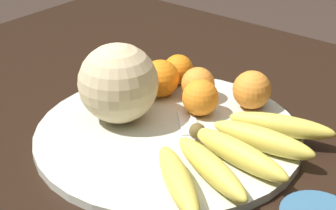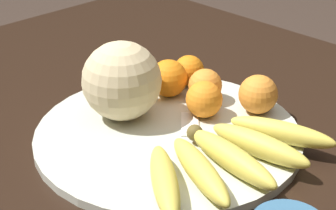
{
  "view_description": "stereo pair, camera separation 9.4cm",
  "coord_description": "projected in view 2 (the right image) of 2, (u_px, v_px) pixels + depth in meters",
  "views": [
    {
      "loc": [
        -0.58,
        0.7,
        1.22
      ],
      "look_at": [
        -0.05,
        0.06,
        0.78
      ],
      "focal_mm": 60.0,
      "sensor_mm": 36.0,
      "label": 1
    },
    {
      "loc": [
        -0.65,
        0.64,
        1.22
      ],
      "look_at": [
        -0.05,
        0.06,
        0.78
      ],
      "focal_mm": 60.0,
      "sensor_mm": 36.0,
      "label": 2
    }
  ],
  "objects": [
    {
      "name": "orange_back_left",
      "position": [
        169.0,
        78.0,
        1.07
      ],
      "size": [
        0.07,
        0.07,
        0.07
      ],
      "color": "orange",
      "rests_on": "fruit_bowl"
    },
    {
      "name": "orange_front_right",
      "position": [
        204.0,
        99.0,
        0.99
      ],
      "size": [
        0.07,
        0.07,
        0.07
      ],
      "color": "orange",
      "rests_on": "fruit_bowl"
    },
    {
      "name": "fruit_bowl",
      "position": [
        168.0,
        134.0,
        0.97
      ],
      "size": [
        0.46,
        0.46,
        0.01
      ],
      "color": "beige",
      "rests_on": "kitchen_table"
    },
    {
      "name": "orange_back_right",
      "position": [
        258.0,
        94.0,
        1.01
      ],
      "size": [
        0.07,
        0.07,
        0.07
      ],
      "color": "orange",
      "rests_on": "fruit_bowl"
    },
    {
      "name": "banana_bunch",
      "position": [
        229.0,
        156.0,
        0.86
      ],
      "size": [
        0.21,
        0.35,
        0.04
      ],
      "rotation": [
        0.0,
        0.0,
        2.99
      ],
      "color": "brown",
      "rests_on": "fruit_bowl"
    },
    {
      "name": "produce_tag",
      "position": [
        190.0,
        124.0,
        0.98
      ],
      "size": [
        0.08,
        0.08,
        0.0
      ],
      "rotation": [
        0.0,
        0.0,
        -0.8
      ],
      "color": "white",
      "rests_on": "fruit_bowl"
    },
    {
      "name": "orange_mid_center",
      "position": [
        189.0,
        70.0,
        1.11
      ],
      "size": [
        0.06,
        0.06,
        0.06
      ],
      "color": "orange",
      "rests_on": "fruit_bowl"
    },
    {
      "name": "kitchen_table",
      "position": [
        170.0,
        156.0,
        1.08
      ],
      "size": [
        1.31,
        1.07,
        0.71
      ],
      "color": "black",
      "rests_on": "ground_plane"
    },
    {
      "name": "melon",
      "position": [
        122.0,
        81.0,
        0.98
      ],
      "size": [
        0.14,
        0.14,
        0.14
      ],
      "color": "beige",
      "rests_on": "fruit_bowl"
    },
    {
      "name": "orange_front_left",
      "position": [
        205.0,
        86.0,
        1.05
      ],
      "size": [
        0.06,
        0.06,
        0.06
      ],
      "color": "orange",
      "rests_on": "fruit_bowl"
    }
  ]
}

